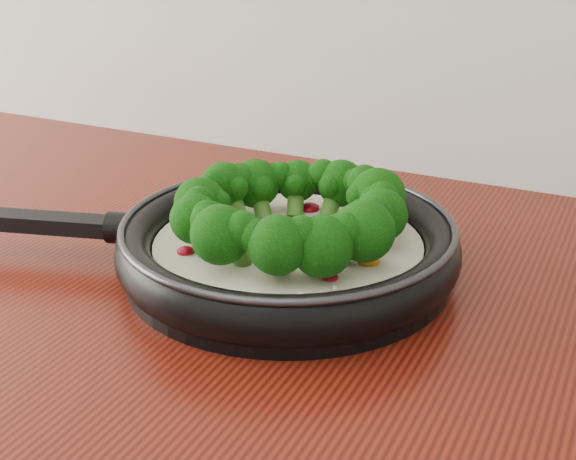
% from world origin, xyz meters
% --- Properties ---
extents(skillet, '(0.59, 0.45, 0.11)m').
position_xyz_m(skillet, '(0.14, 1.12, 0.94)').
color(skillet, black).
rests_on(skillet, counter).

